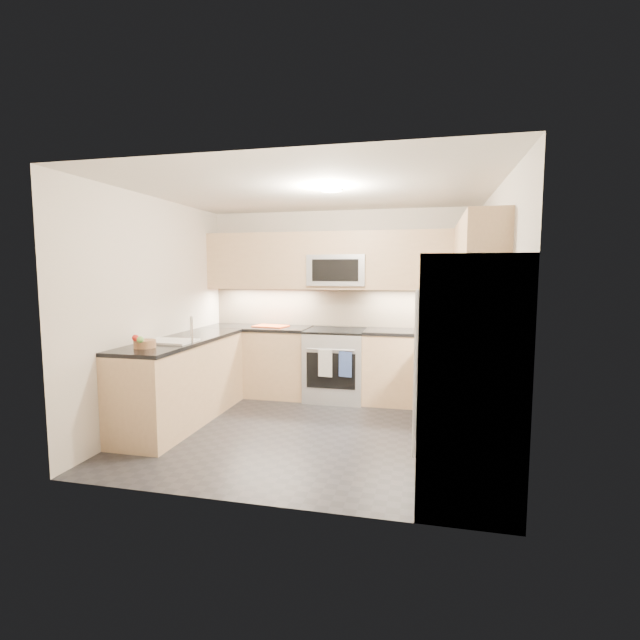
{
  "coord_description": "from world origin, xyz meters",
  "views": [
    {
      "loc": [
        1.15,
        -4.62,
        1.69
      ],
      "look_at": [
        0.0,
        0.35,
        1.15
      ],
      "focal_mm": 26.0,
      "sensor_mm": 36.0,
      "label": 1
    }
  ],
  "objects_px": {
    "gas_range": "(336,365)",
    "refrigerator": "(467,380)",
    "cutting_board": "(271,326)",
    "microwave": "(338,270)",
    "fruit_basket": "(145,344)",
    "utensil_bowl": "(466,328)"
  },
  "relations": [
    {
      "from": "microwave",
      "to": "refrigerator",
      "type": "xyz_separation_m",
      "value": [
        1.45,
        -2.55,
        -0.8
      ]
    },
    {
      "from": "refrigerator",
      "to": "utensil_bowl",
      "type": "distance_m",
      "value": 2.34
    },
    {
      "from": "cutting_board",
      "to": "utensil_bowl",
      "type": "bearing_deg",
      "value": -3.21
    },
    {
      "from": "gas_range",
      "to": "refrigerator",
      "type": "relative_size",
      "value": 0.51
    },
    {
      "from": "refrigerator",
      "to": "fruit_basket",
      "type": "height_order",
      "value": "refrigerator"
    },
    {
      "from": "gas_range",
      "to": "microwave",
      "type": "relative_size",
      "value": 1.2
    },
    {
      "from": "gas_range",
      "to": "cutting_board",
      "type": "relative_size",
      "value": 2.1
    },
    {
      "from": "gas_range",
      "to": "fruit_basket",
      "type": "distance_m",
      "value": 2.5
    },
    {
      "from": "gas_range",
      "to": "utensil_bowl",
      "type": "distance_m",
      "value": 1.71
    },
    {
      "from": "utensil_bowl",
      "to": "fruit_basket",
      "type": "height_order",
      "value": "utensil_bowl"
    },
    {
      "from": "microwave",
      "to": "refrigerator",
      "type": "height_order",
      "value": "microwave"
    },
    {
      "from": "cutting_board",
      "to": "fruit_basket",
      "type": "distance_m",
      "value": 2.05
    },
    {
      "from": "gas_range",
      "to": "cutting_board",
      "type": "xyz_separation_m",
      "value": [
        -0.91,
        0.05,
        0.49
      ]
    },
    {
      "from": "utensil_bowl",
      "to": "gas_range",
      "type": "bearing_deg",
      "value": 176.64
    },
    {
      "from": "gas_range",
      "to": "cutting_board",
      "type": "bearing_deg",
      "value": 177.06
    },
    {
      "from": "microwave",
      "to": "utensil_bowl",
      "type": "distance_m",
      "value": 1.77
    },
    {
      "from": "microwave",
      "to": "cutting_board",
      "type": "relative_size",
      "value": 1.75
    },
    {
      "from": "cutting_board",
      "to": "refrigerator",
      "type": "bearing_deg",
      "value": -46.31
    },
    {
      "from": "gas_range",
      "to": "fruit_basket",
      "type": "relative_size",
      "value": 4.33
    },
    {
      "from": "utensil_bowl",
      "to": "cutting_board",
      "type": "xyz_separation_m",
      "value": [
        -2.53,
        0.14,
        -0.06
      ]
    },
    {
      "from": "microwave",
      "to": "fruit_basket",
      "type": "bearing_deg",
      "value": -127.21
    },
    {
      "from": "gas_range",
      "to": "microwave",
      "type": "height_order",
      "value": "microwave"
    }
  ]
}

